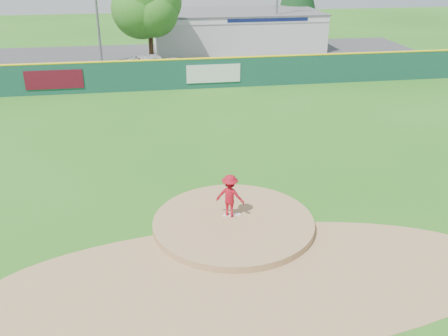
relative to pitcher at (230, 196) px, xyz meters
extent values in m
plane|color=#286B19|center=(0.07, -0.31, -1.02)|extent=(120.00, 120.00, 0.00)
cylinder|color=#9E774C|center=(0.07, -0.31, -1.02)|extent=(5.50, 5.50, 0.50)
cube|color=white|center=(0.07, -0.01, -0.75)|extent=(0.60, 0.15, 0.04)
cylinder|color=#9E774C|center=(0.07, -3.31, -1.01)|extent=(15.40, 15.40, 0.01)
cube|color=#38383A|center=(0.07, 26.69, -1.01)|extent=(44.00, 16.00, 0.02)
imported|color=#A30E1D|center=(0.00, 0.00, 0.00)|extent=(1.14, 0.93, 1.53)
imported|color=silver|center=(-1.66, 21.47, -0.22)|extent=(5.98, 3.73, 1.54)
cube|color=silver|center=(6.07, 31.69, 0.58)|extent=(15.00, 8.00, 3.20)
cube|color=white|center=(6.07, 27.67, 1.98)|extent=(15.00, 0.06, 0.55)
cube|color=#0F194C|center=(8.07, 27.63, 1.98)|extent=(7.00, 0.03, 0.28)
cube|color=#59595B|center=(6.07, 31.69, 2.23)|extent=(15.20, 8.20, 0.12)
cube|color=#590C1C|center=(-8.28, 17.61, -0.02)|extent=(3.60, 0.04, 1.20)
cube|color=silver|center=(1.95, 17.61, -0.02)|extent=(3.60, 0.04, 1.20)
cube|color=#154438|center=(0.07, 17.69, -0.02)|extent=(40.00, 0.10, 2.00)
cylinder|color=yellow|center=(0.07, 17.69, 0.98)|extent=(40.00, 0.14, 0.14)
cylinder|color=#382314|center=(-1.93, 24.69, 0.28)|extent=(0.36, 0.36, 2.60)
sphere|color=#387F23|center=(-1.93, 24.69, 3.54)|extent=(5.60, 5.60, 5.60)
cylinder|color=#382314|center=(13.07, 35.69, -0.22)|extent=(0.40, 0.40, 1.60)
camera|label=1|loc=(-2.62, -14.85, 7.80)|focal=40.00mm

